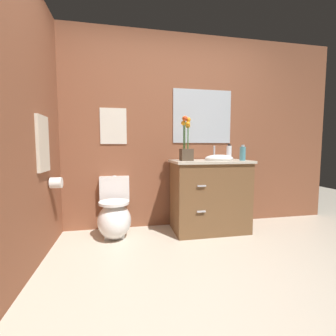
{
  "coord_description": "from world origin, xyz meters",
  "views": [
    {
      "loc": [
        -0.63,
        -1.45,
        1.04
      ],
      "look_at": [
        -0.11,
        1.19,
        0.8
      ],
      "focal_mm": 24.79,
      "sensor_mm": 36.0,
      "label": 1
    }
  ],
  "objects_px": {
    "toilet": "(114,216)",
    "flower_vase": "(186,145)",
    "wall_poster": "(113,126)",
    "toilet_paper_roll": "(56,183)",
    "soap_bottle": "(243,153)",
    "lotion_bottle": "(229,153)",
    "vanity_cabinet": "(210,195)",
    "hanging_towel": "(43,144)",
    "wall_mirror": "(202,117)"
  },
  "relations": [
    {
      "from": "flower_vase",
      "to": "toilet_paper_roll",
      "type": "height_order",
      "value": "flower_vase"
    },
    {
      "from": "toilet",
      "to": "lotion_bottle",
      "type": "relative_size",
      "value": 3.44
    },
    {
      "from": "soap_bottle",
      "to": "hanging_towel",
      "type": "bearing_deg",
      "value": -174.69
    },
    {
      "from": "toilet",
      "to": "wall_poster",
      "type": "relative_size",
      "value": 1.56
    },
    {
      "from": "soap_bottle",
      "to": "hanging_towel",
      "type": "height_order",
      "value": "hanging_towel"
    },
    {
      "from": "lotion_bottle",
      "to": "hanging_towel",
      "type": "distance_m",
      "value": 2.09
    },
    {
      "from": "toilet",
      "to": "soap_bottle",
      "type": "xyz_separation_m",
      "value": [
        1.51,
        -0.17,
        0.73
      ]
    },
    {
      "from": "toilet_paper_roll",
      "to": "flower_vase",
      "type": "bearing_deg",
      "value": 5.59
    },
    {
      "from": "vanity_cabinet",
      "to": "hanging_towel",
      "type": "bearing_deg",
      "value": -169.07
    },
    {
      "from": "toilet",
      "to": "flower_vase",
      "type": "bearing_deg",
      "value": -3.92
    },
    {
      "from": "toilet",
      "to": "toilet_paper_roll",
      "type": "relative_size",
      "value": 6.27
    },
    {
      "from": "soap_bottle",
      "to": "vanity_cabinet",
      "type": "bearing_deg",
      "value": 157.57
    },
    {
      "from": "wall_poster",
      "to": "flower_vase",
      "type": "bearing_deg",
      "value": -21.02
    },
    {
      "from": "soap_bottle",
      "to": "lotion_bottle",
      "type": "relative_size",
      "value": 0.94
    },
    {
      "from": "toilet",
      "to": "vanity_cabinet",
      "type": "height_order",
      "value": "vanity_cabinet"
    },
    {
      "from": "hanging_towel",
      "to": "toilet_paper_roll",
      "type": "bearing_deg",
      "value": 72.47
    },
    {
      "from": "lotion_bottle",
      "to": "toilet",
      "type": "bearing_deg",
      "value": -179.39
    },
    {
      "from": "soap_bottle",
      "to": "lotion_bottle",
      "type": "bearing_deg",
      "value": 114.18
    },
    {
      "from": "lotion_bottle",
      "to": "toilet_paper_roll",
      "type": "height_order",
      "value": "lotion_bottle"
    },
    {
      "from": "toilet",
      "to": "soap_bottle",
      "type": "bearing_deg",
      "value": -6.48
    },
    {
      "from": "toilet",
      "to": "flower_vase",
      "type": "xyz_separation_m",
      "value": [
        0.85,
        -0.06,
        0.82
      ]
    },
    {
      "from": "vanity_cabinet",
      "to": "flower_vase",
      "type": "xyz_separation_m",
      "value": [
        -0.31,
        -0.03,
        0.61
      ]
    },
    {
      "from": "flower_vase",
      "to": "soap_bottle",
      "type": "relative_size",
      "value": 2.8
    },
    {
      "from": "flower_vase",
      "to": "toilet_paper_roll",
      "type": "bearing_deg",
      "value": -174.41
    },
    {
      "from": "vanity_cabinet",
      "to": "wall_mirror",
      "type": "distance_m",
      "value": 1.04
    },
    {
      "from": "flower_vase",
      "to": "wall_poster",
      "type": "xyz_separation_m",
      "value": [
        -0.85,
        0.33,
        0.24
      ]
    },
    {
      "from": "vanity_cabinet",
      "to": "wall_mirror",
      "type": "height_order",
      "value": "wall_mirror"
    },
    {
      "from": "lotion_bottle",
      "to": "wall_poster",
      "type": "distance_m",
      "value": 1.49
    },
    {
      "from": "vanity_cabinet",
      "to": "hanging_towel",
      "type": "height_order",
      "value": "hanging_towel"
    },
    {
      "from": "flower_vase",
      "to": "wall_poster",
      "type": "distance_m",
      "value": 0.94
    },
    {
      "from": "soap_bottle",
      "to": "wall_mirror",
      "type": "xyz_separation_m",
      "value": [
        -0.36,
        0.44,
        0.48
      ]
    },
    {
      "from": "toilet",
      "to": "soap_bottle",
      "type": "distance_m",
      "value": 1.69
    },
    {
      "from": "wall_poster",
      "to": "soap_bottle",
      "type": "bearing_deg",
      "value": -16.19
    },
    {
      "from": "wall_mirror",
      "to": "hanging_towel",
      "type": "bearing_deg",
      "value": -160.28
    },
    {
      "from": "toilet",
      "to": "toilet_paper_roll",
      "type": "xyz_separation_m",
      "value": [
        -0.57,
        -0.2,
        0.44
      ]
    },
    {
      "from": "hanging_towel",
      "to": "soap_bottle",
      "type": "bearing_deg",
      "value": 5.31
    },
    {
      "from": "wall_poster",
      "to": "toilet_paper_roll",
      "type": "bearing_deg",
      "value": -140.68
    },
    {
      "from": "soap_bottle",
      "to": "toilet_paper_roll",
      "type": "distance_m",
      "value": 2.1
    },
    {
      "from": "vanity_cabinet",
      "to": "toilet_paper_roll",
      "type": "height_order",
      "value": "vanity_cabinet"
    },
    {
      "from": "lotion_bottle",
      "to": "toilet_paper_roll",
      "type": "bearing_deg",
      "value": -173.95
    },
    {
      "from": "toilet",
      "to": "flower_vase",
      "type": "distance_m",
      "value": 1.18
    },
    {
      "from": "flower_vase",
      "to": "soap_bottle",
      "type": "xyz_separation_m",
      "value": [
        0.67,
        -0.11,
        -0.1
      ]
    },
    {
      "from": "lotion_bottle",
      "to": "wall_poster",
      "type": "xyz_separation_m",
      "value": [
        -1.43,
        0.25,
        0.33
      ]
    },
    {
      "from": "flower_vase",
      "to": "wall_mirror",
      "type": "distance_m",
      "value": 0.59
    },
    {
      "from": "toilet",
      "to": "vanity_cabinet",
      "type": "xyz_separation_m",
      "value": [
        1.16,
        -0.03,
        0.21
      ]
    },
    {
      "from": "vanity_cabinet",
      "to": "lotion_bottle",
      "type": "bearing_deg",
      "value": 8.83
    },
    {
      "from": "soap_bottle",
      "to": "toilet_paper_roll",
      "type": "bearing_deg",
      "value": -179.33
    },
    {
      "from": "lotion_bottle",
      "to": "toilet_paper_roll",
      "type": "distance_m",
      "value": 2.03
    },
    {
      "from": "flower_vase",
      "to": "wall_poster",
      "type": "relative_size",
      "value": 1.2
    },
    {
      "from": "toilet",
      "to": "wall_poster",
      "type": "distance_m",
      "value": 1.09
    }
  ]
}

